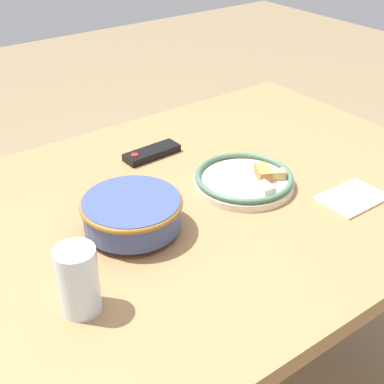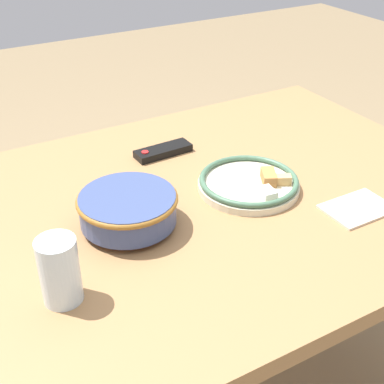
% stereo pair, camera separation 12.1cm
% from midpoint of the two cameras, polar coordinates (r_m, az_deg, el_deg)
% --- Properties ---
extents(dining_table, '(1.33, 0.95, 0.73)m').
position_cam_midpoint_polar(dining_table, '(1.31, -1.38, -3.40)').
color(dining_table, olive).
rests_on(dining_table, ground_plane).
extents(noodle_bowl, '(0.22, 0.22, 0.08)m').
position_cam_midpoint_polar(noodle_bowl, '(1.14, -9.45, -2.26)').
color(noodle_bowl, '#384775').
rests_on(noodle_bowl, dining_table).
extents(food_plate, '(0.25, 0.25, 0.04)m').
position_cam_midpoint_polar(food_plate, '(1.30, 3.04, 1.24)').
color(food_plate, beige).
rests_on(food_plate, dining_table).
extents(tv_remote, '(0.16, 0.06, 0.02)m').
position_cam_midpoint_polar(tv_remote, '(1.45, -6.71, 4.11)').
color(tv_remote, black).
rests_on(tv_remote, dining_table).
extents(drinking_glass, '(0.07, 0.07, 0.13)m').
position_cam_midpoint_polar(drinking_glass, '(0.96, -15.65, -9.19)').
color(drinking_glass, silver).
rests_on(drinking_glass, dining_table).
extents(folded_napkin, '(0.15, 0.11, 0.01)m').
position_cam_midpoint_polar(folded_napkin, '(1.29, 14.19, -0.70)').
color(folded_napkin, beige).
rests_on(folded_napkin, dining_table).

